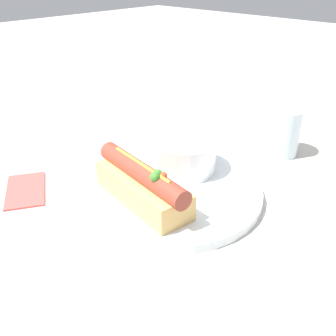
# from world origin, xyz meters

# --- Properties ---
(ground_plane) EXTENTS (4.00, 4.00, 0.00)m
(ground_plane) POSITION_xyz_m (0.00, 0.00, 0.00)
(ground_plane) COLOR #BCB7AD
(dinner_plate) EXTENTS (0.29, 0.29, 0.01)m
(dinner_plate) POSITION_xyz_m (0.00, 0.00, 0.01)
(dinner_plate) COLOR white
(dinner_plate) RESTS_ON ground_plane
(hot_dog) EXTENTS (0.19, 0.08, 0.07)m
(hot_dog) POSITION_xyz_m (-0.00, -0.05, 0.04)
(hot_dog) COLOR #DBAD60
(hot_dog) RESTS_ON dinner_plate
(soup_bowl) EXTENTS (0.12, 0.12, 0.06)m
(soup_bowl) POSITION_xyz_m (-0.03, 0.06, 0.05)
(soup_bowl) COLOR white
(soup_bowl) RESTS_ON dinner_plate
(spoon) EXTENTS (0.13, 0.12, 0.01)m
(spoon) POSITION_xyz_m (-0.08, 0.04, 0.02)
(spoon) COLOR #B7B7BC
(spoon) RESTS_ON dinner_plate
(drinking_glass) EXTENTS (0.07, 0.07, 0.09)m
(drinking_glass) POSITION_xyz_m (0.05, 0.26, 0.04)
(drinking_glass) COLOR silver
(drinking_glass) RESTS_ON ground_plane
(napkin) EXTENTS (0.12, 0.11, 0.01)m
(napkin) POSITION_xyz_m (-0.18, -0.15, 0.00)
(napkin) COLOR #E04C47
(napkin) RESTS_ON ground_plane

